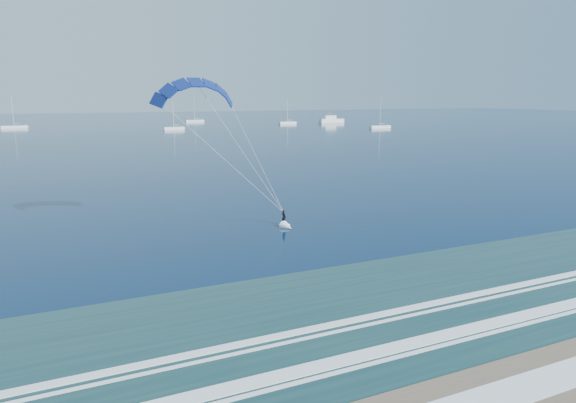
% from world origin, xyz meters
% --- Properties ---
extents(ground, '(900.00, 900.00, 0.00)m').
position_xyz_m(ground, '(0.00, 0.00, 0.00)').
color(ground, '#082746').
rests_on(ground, ground).
extents(kitesurfer_rig, '(16.19, 5.03, 16.51)m').
position_xyz_m(kitesurfer_rig, '(-0.67, 31.77, 8.67)').
color(kitesurfer_rig, orange).
rests_on(kitesurfer_rig, ground).
extents(motor_yacht, '(13.56, 3.62, 5.80)m').
position_xyz_m(motor_yacht, '(118.52, 222.98, 1.48)').
color(motor_yacht, silver).
rests_on(motor_yacht, ground).
extents(sailboat_2, '(10.21, 2.40, 13.56)m').
position_xyz_m(sailboat_2, '(-30.82, 237.52, 0.69)').
color(sailboat_2, silver).
rests_on(sailboat_2, ground).
extents(sailboat_3, '(8.26, 2.40, 11.52)m').
position_xyz_m(sailboat_3, '(29.86, 198.87, 0.68)').
color(sailboat_3, silver).
rests_on(sailboat_3, ground).
extents(sailboat_4, '(9.77, 2.40, 13.14)m').
position_xyz_m(sailboat_4, '(54.69, 259.38, 0.69)').
color(sailboat_4, silver).
rests_on(sailboat_4, ground).
extents(sailboat_5, '(8.88, 2.40, 12.10)m').
position_xyz_m(sailboat_5, '(91.76, 219.99, 0.68)').
color(sailboat_5, silver).
rests_on(sailboat_5, ground).
extents(sailboat_6, '(9.94, 2.40, 13.31)m').
position_xyz_m(sailboat_6, '(113.72, 171.58, 0.69)').
color(sailboat_6, silver).
rests_on(sailboat_6, ground).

